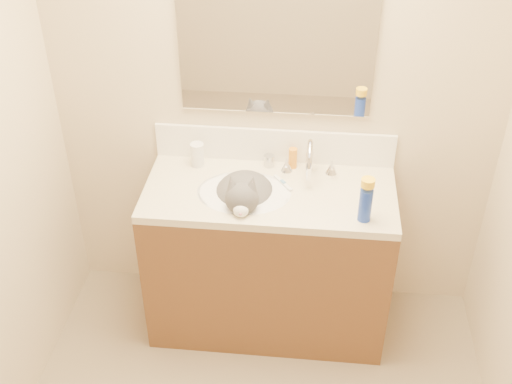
% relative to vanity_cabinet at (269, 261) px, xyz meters
% --- Properties ---
extents(room_shell, '(2.24, 2.54, 2.52)m').
position_rel_vanity_cabinet_xyz_m(room_shell, '(0.00, -0.97, 1.08)').
color(room_shell, beige).
rests_on(room_shell, ground).
extents(vanity_cabinet, '(1.20, 0.55, 0.82)m').
position_rel_vanity_cabinet_xyz_m(vanity_cabinet, '(0.00, 0.00, 0.00)').
color(vanity_cabinet, brown).
rests_on(vanity_cabinet, ground).
extents(counter_slab, '(1.20, 0.55, 0.04)m').
position_rel_vanity_cabinet_xyz_m(counter_slab, '(0.00, 0.00, 0.43)').
color(counter_slab, beige).
rests_on(counter_slab, vanity_cabinet).
extents(basin, '(0.45, 0.36, 0.14)m').
position_rel_vanity_cabinet_xyz_m(basin, '(-0.12, -0.03, 0.38)').
color(basin, white).
rests_on(basin, vanity_cabinet).
extents(faucet, '(0.28, 0.20, 0.21)m').
position_rel_vanity_cabinet_xyz_m(faucet, '(0.18, 0.14, 0.54)').
color(faucet, silver).
rests_on(faucet, counter_slab).
extents(cat, '(0.35, 0.42, 0.33)m').
position_rel_vanity_cabinet_xyz_m(cat, '(-0.12, -0.03, 0.42)').
color(cat, '#494749').
rests_on(cat, basin).
extents(backsplash, '(1.20, 0.02, 0.18)m').
position_rel_vanity_cabinet_xyz_m(backsplash, '(0.00, 0.26, 0.54)').
color(backsplash, white).
rests_on(backsplash, counter_slab).
extents(mirror, '(0.90, 0.02, 0.80)m').
position_rel_vanity_cabinet_xyz_m(mirror, '(0.00, 0.26, 1.13)').
color(mirror, white).
rests_on(mirror, room_shell).
extents(pill_bottle, '(0.09, 0.09, 0.12)m').
position_rel_vanity_cabinet_xyz_m(pill_bottle, '(-0.38, 0.18, 0.51)').
color(pill_bottle, white).
rests_on(pill_bottle, counter_slab).
extents(pill_label, '(0.07, 0.07, 0.04)m').
position_rel_vanity_cabinet_xyz_m(pill_label, '(-0.38, 0.18, 0.49)').
color(pill_label, '#FEA22A').
rests_on(pill_label, pill_bottle).
extents(silver_jar, '(0.07, 0.07, 0.06)m').
position_rel_vanity_cabinet_xyz_m(silver_jar, '(-0.02, 0.21, 0.48)').
color(silver_jar, '#B7B7BC').
rests_on(silver_jar, counter_slab).
extents(amber_bottle, '(0.05, 0.05, 0.11)m').
position_rel_vanity_cabinet_xyz_m(amber_bottle, '(0.10, 0.21, 0.50)').
color(amber_bottle, orange).
rests_on(amber_bottle, counter_slab).
extents(toothbrush, '(0.10, 0.13, 0.01)m').
position_rel_vanity_cabinet_xyz_m(toothbrush, '(0.06, 0.06, 0.46)').
color(toothbrush, white).
rests_on(toothbrush, counter_slab).
extents(toothbrush_head, '(0.03, 0.03, 0.02)m').
position_rel_vanity_cabinet_xyz_m(toothbrush_head, '(0.06, 0.06, 0.46)').
color(toothbrush_head, '#5A8FC0').
rests_on(toothbrush_head, counter_slab).
extents(spray_can, '(0.06, 0.06, 0.16)m').
position_rel_vanity_cabinet_xyz_m(spray_can, '(0.44, -0.18, 0.53)').
color(spray_can, '#1835AE').
rests_on(spray_can, counter_slab).
extents(spray_cap, '(0.07, 0.07, 0.04)m').
position_rel_vanity_cabinet_xyz_m(spray_cap, '(0.44, -0.18, 0.65)').
color(spray_cap, yellow).
rests_on(spray_cap, spray_can).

